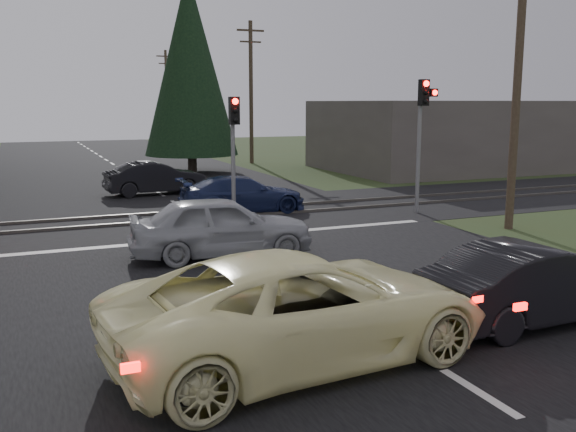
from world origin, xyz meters
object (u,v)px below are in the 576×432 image
traffic_signal_center (234,137)px  silver_car (221,226)px  utility_pole_far (167,94)px  dark_hatchback (536,283)px  dark_car_far (155,178)px  traffic_signal_right (423,120)px  utility_pole_near (518,75)px  utility_pole_mid (251,90)px  cream_coupe (301,308)px  blue_sedan (242,195)px

traffic_signal_center → silver_car: size_ratio=0.88×
utility_pole_far → silver_car: (-9.43, -49.06, -3.93)m
dark_hatchback → dark_car_far: bearing=6.8°
silver_car → dark_hatchback: bearing=-146.2°
traffic_signal_right → silver_car: bearing=-157.3°
dark_car_far → silver_car: bearing=172.9°
utility_pole_near → silver_car: utility_pole_near is taller
traffic_signal_right → silver_car: traffic_signal_right is taller
utility_pole_mid → utility_pole_far: same height
traffic_signal_right → utility_pole_far: size_ratio=0.52×
traffic_signal_right → utility_pole_near: utility_pole_near is taller
dark_hatchback → cream_coupe: bearing=87.1°
traffic_signal_right → utility_pole_near: (0.95, -3.47, 1.41)m
utility_pole_near → utility_pole_far: size_ratio=1.00×
utility_pole_far → dark_car_far: bearing=-103.2°
traffic_signal_right → dark_hatchback: (-4.72, -10.52, -2.59)m
traffic_signal_right → silver_car: size_ratio=1.01×
utility_pole_mid → utility_pole_near: bearing=-90.0°
traffic_signal_center → traffic_signal_right: bearing=-10.4°
dark_hatchback → utility_pole_mid: bearing=-12.6°
traffic_signal_center → silver_car: traffic_signal_center is taller
dark_hatchback → utility_pole_far: bearing=-8.0°
traffic_signal_right → cream_coupe: bearing=-131.7°
utility_pole_near → utility_pole_far: bearing=90.0°
utility_pole_far → silver_car: bearing=-100.9°
utility_pole_mid → blue_sedan: (-6.77, -17.95, -4.07)m
traffic_signal_center → blue_sedan: traffic_signal_center is taller
traffic_signal_center → utility_pole_far: 44.99m
traffic_signal_right → cream_coupe: (-9.32, -10.47, -2.48)m
utility_pole_near → blue_sedan: size_ratio=1.98×
utility_pole_far → cream_coupe: (-10.27, -56.00, -3.89)m
utility_pole_far → silver_car: utility_pole_far is taller
traffic_signal_right → utility_pole_mid: size_ratio=0.52×
dark_car_far → cream_coupe: bearing=171.6°
traffic_signal_center → utility_pole_near: bearing=-32.0°
traffic_signal_center → utility_pole_mid: 20.82m
silver_car → utility_pole_near: bearing=-84.1°
utility_pole_near → blue_sedan: bearing=138.2°
utility_pole_far → utility_pole_mid: bearing=-90.0°
silver_car → dark_car_far: size_ratio=1.09×
traffic_signal_right → cream_coupe: traffic_signal_right is taller
traffic_signal_right → silver_car: (-8.48, -3.54, -2.52)m
utility_pole_near → dark_car_far: (-8.70, 11.95, -4.02)m
blue_sedan → dark_car_far: bearing=20.6°
utility_pole_far → silver_car: 50.12m
traffic_signal_right → dark_hatchback: traffic_signal_right is taller
utility_pole_mid → traffic_signal_center: bearing=-111.2°
utility_pole_near → traffic_signal_right: bearing=105.3°
utility_pole_mid → silver_car: (-9.43, -24.06, -3.93)m
cream_coupe → dark_hatchback: size_ratio=1.37×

